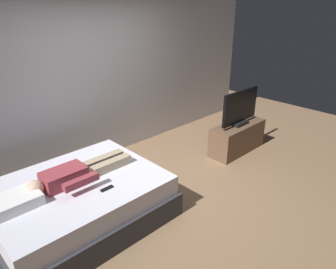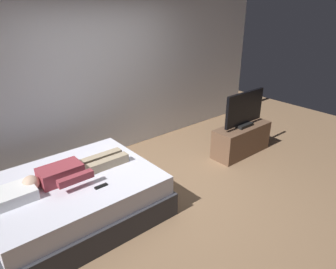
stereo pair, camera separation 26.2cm
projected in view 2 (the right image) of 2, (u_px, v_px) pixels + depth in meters
ground_plane at (170, 201)px, 4.12m from camera, size 10.00×10.00×0.00m
back_wall at (117, 69)px, 5.06m from camera, size 6.40×0.10×2.80m
bed at (75, 199)px, 3.71m from camera, size 1.96×1.53×0.54m
pillow at (10, 196)px, 3.19m from camera, size 0.48×0.34×0.12m
person at (72, 171)px, 3.61m from camera, size 1.26×0.46×0.18m
remote at (101, 186)px, 3.44m from camera, size 0.15×0.04×0.02m
tv_stand at (241, 140)px, 5.29m from camera, size 1.10×0.40×0.50m
tv at (244, 110)px, 5.08m from camera, size 0.88×0.20×0.59m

